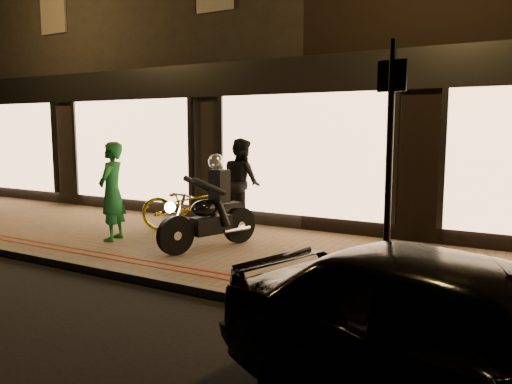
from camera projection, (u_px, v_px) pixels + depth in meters
ground at (175, 291)px, 6.57m from camera, size 90.00×90.00×0.00m
sidewalk at (251, 254)px, 8.28m from camera, size 50.00×4.00×0.12m
kerb_stone at (177, 286)px, 6.60m from camera, size 50.00×0.14×0.12m
red_kerb_lines at (199, 272)px, 7.03m from camera, size 50.00×0.26×0.01m
building_row at (378, 51)px, 13.77m from camera, size 48.00×10.11×8.50m
motorcycle at (211, 212)px, 8.35m from camera, size 0.86×1.87×1.59m
sign_post at (389, 158)px, 5.71m from camera, size 0.35×0.10×3.00m
bicycle_gold at (190, 206)px, 9.69m from camera, size 2.09×1.32×1.04m
person_green at (112, 191)px, 8.94m from camera, size 0.62×0.75×1.78m
person_dark at (242, 182)px, 10.25m from camera, size 1.11×1.05×1.82m
parked_car at (473, 348)px, 3.34m from camera, size 4.23×2.72×1.34m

